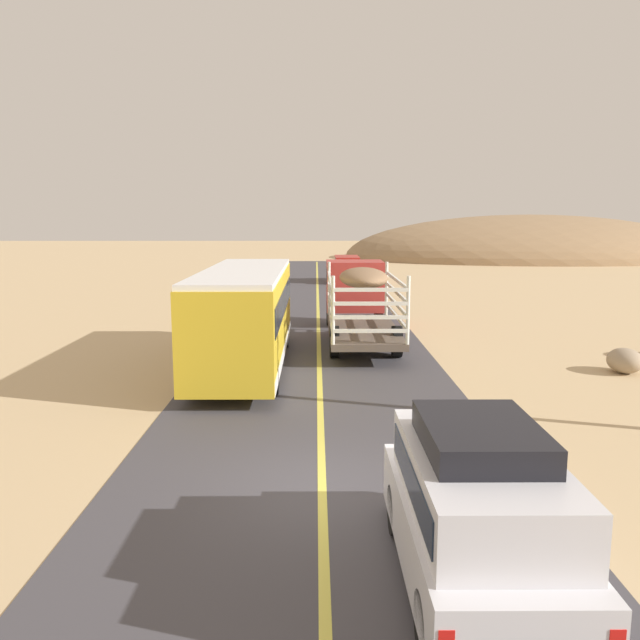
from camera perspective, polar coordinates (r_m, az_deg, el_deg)
name	(u,v)px	position (r m, az deg, el deg)	size (l,w,h in m)	color
ground_plane	(322,489)	(12.07, 0.19, -14.74)	(240.00, 240.00, 0.00)	tan
road_surface	(322,489)	(12.07, 0.19, -14.70)	(8.00, 120.00, 0.02)	#423F44
road_centre_line	(322,488)	(12.07, 0.19, -14.64)	(0.16, 117.60, 0.00)	#D8CC4C
suv_near	(477,508)	(8.95, 13.68, -15.81)	(1.90, 4.62, 2.29)	silver
livestock_truck	(358,292)	(26.84, 3.34, 2.50)	(2.53, 9.70, 3.02)	#B2332D
bus	(245,315)	(20.94, -6.64, 0.45)	(2.54, 10.00, 3.21)	gold
car_far	(347,268)	(48.45, 2.38, 4.64)	(1.90, 4.62, 1.93)	#B2261E
boulder_near_shoulder	(625,361)	(22.51, 25.34, -3.26)	(1.05, 1.27, 0.79)	gray
distant_hill	(528,258)	(81.03, 17.87, 5.25)	(43.55, 27.31, 10.20)	#957553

